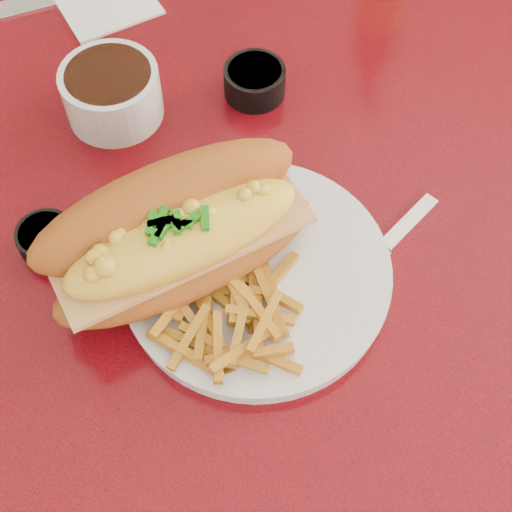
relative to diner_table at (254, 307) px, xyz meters
name	(u,v)px	position (x,y,z in m)	size (l,w,h in m)	color
ground	(255,454)	(0.00, 0.00, -0.61)	(8.00, 8.00, 0.00)	silver
diner_table	(254,307)	(0.00, 0.00, 0.00)	(1.23, 0.83, 0.77)	red
booth_bench_far	(110,56)	(0.00, 0.81, -0.32)	(1.20, 0.51, 0.90)	#A50B0D
dinner_plate	(256,273)	(-0.02, -0.05, 0.17)	(0.30, 0.30, 0.02)	silver
mac_hoagie	(178,233)	(-0.08, -0.02, 0.23)	(0.26, 0.15, 0.11)	#AD581C
fries_pile	(225,316)	(-0.06, -0.09, 0.19)	(0.10, 0.10, 0.03)	orange
fork	(198,293)	(-0.07, -0.05, 0.18)	(0.02, 0.16, 0.00)	silver
gravy_ramekin	(112,92)	(-0.08, 0.20, 0.19)	(0.13, 0.13, 0.06)	silver
sauce_cup_left	(47,239)	(-0.19, 0.05, 0.18)	(0.07, 0.07, 0.03)	black
sauce_cup_right	(255,80)	(0.07, 0.17, 0.18)	(0.07, 0.07, 0.03)	black
knife	(378,254)	(0.10, -0.07, 0.16)	(0.19, 0.10, 0.01)	silver
paper_napkin	(106,1)	(-0.04, 0.37, 0.16)	(0.11, 0.11, 0.00)	white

